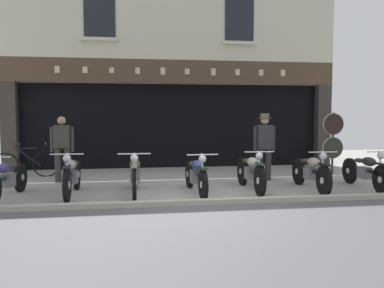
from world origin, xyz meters
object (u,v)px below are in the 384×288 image
at_px(motorcycle_center, 196,174).
at_px(motorcycle_right, 311,171).
at_px(motorcycle_far_left, 7,178).
at_px(leaning_bicycle, 26,164).
at_px(advert_board_near, 121,114).
at_px(tyre_sign_pole, 333,137).
at_px(shopkeeper_center, 264,143).
at_px(motorcycle_center_left, 135,174).
at_px(motorcycle_center_right, 251,171).
at_px(motorcycle_far_right, 365,170).
at_px(motorcycle_left, 72,175).
at_px(salesman_left, 62,146).

height_order(motorcycle_center, motorcycle_right, motorcycle_right).
distance_m(motorcycle_far_left, motorcycle_right, 6.32).
height_order(motorcycle_right, leaning_bicycle, leaning_bicycle).
xyz_separation_m(motorcycle_right, advert_board_near, (-4.21, 4.26, 1.26)).
bearing_deg(motorcycle_far_left, tyre_sign_pole, -161.32).
bearing_deg(leaning_bicycle, motorcycle_far_left, -4.05).
bearing_deg(advert_board_near, shopkeeper_center, -38.58).
xyz_separation_m(motorcycle_center_left, motorcycle_center_right, (2.50, 0.08, -0.01)).
distance_m(motorcycle_center_right, tyre_sign_pole, 3.54).
bearing_deg(motorcycle_center_right, motorcycle_far_right, 176.42).
relative_size(motorcycle_far_right, advert_board_near, 1.84).
height_order(motorcycle_left, salesman_left, salesman_left).
bearing_deg(motorcycle_left, leaning_bicycle, -58.92).
relative_size(motorcycle_right, leaning_bicycle, 1.17).
distance_m(motorcycle_far_right, tyre_sign_pole, 2.19).
bearing_deg(motorcycle_center_right, salesman_left, -22.24).
height_order(motorcycle_center, tyre_sign_pole, tyre_sign_pole).
height_order(motorcycle_center_left, motorcycle_center, motorcycle_center_left).
height_order(motorcycle_far_left, motorcycle_right, motorcycle_far_left).
relative_size(motorcycle_center_left, shopkeeper_center, 1.25).
bearing_deg(shopkeeper_center, motorcycle_center_right, 58.81).
xyz_separation_m(motorcycle_far_left, motorcycle_far_right, (7.60, -0.05, -0.00)).
distance_m(motorcycle_center_left, shopkeeper_center, 3.52).
xyz_separation_m(salesman_left, leaning_bicycle, (-1.09, 0.86, -0.52)).
bearing_deg(motorcycle_far_right, tyre_sign_pole, -96.56).
height_order(motorcycle_left, motorcycle_right, motorcycle_left).
relative_size(shopkeeper_center, tyre_sign_pole, 0.98).
bearing_deg(advert_board_near, motorcycle_far_right, -37.94).
bearing_deg(tyre_sign_pole, leaning_bicycle, 175.15).
bearing_deg(motorcycle_left, motorcycle_far_right, 178.45).
height_order(motorcycle_left, motorcycle_center, motorcycle_left).
bearing_deg(motorcycle_right, motorcycle_left, -0.49).
relative_size(motorcycle_far_left, motorcycle_far_right, 1.04).
bearing_deg(motorcycle_far_right, motorcycle_center, 2.18).
xyz_separation_m(motorcycle_left, motorcycle_right, (5.10, -0.15, -0.01)).
relative_size(motorcycle_right, advert_board_near, 1.86).
bearing_deg(tyre_sign_pole, motorcycle_right, -127.87).
xyz_separation_m(motorcycle_center, advert_board_near, (-1.65, 4.29, 1.27)).
xyz_separation_m(motorcycle_center_right, salesman_left, (-4.26, 1.75, 0.47)).
xyz_separation_m(motorcycle_center_left, advert_board_near, (-0.39, 4.20, 1.25)).
bearing_deg(tyre_sign_pole, motorcycle_center, -153.37).
distance_m(motorcycle_center_right, leaning_bicycle, 5.95).
distance_m(motorcycle_center, advert_board_near, 4.77).
bearing_deg(leaning_bicycle, motorcycle_far_right, 59.46).
xyz_separation_m(motorcycle_center, motorcycle_far_right, (3.84, 0.01, -0.00)).
bearing_deg(leaning_bicycle, advert_board_near, 110.29).
relative_size(salesman_left, advert_board_near, 1.54).
xyz_separation_m(motorcycle_left, motorcycle_center_left, (1.28, -0.09, 0.00)).
height_order(motorcycle_far_left, motorcycle_left, motorcycle_left).
relative_size(motorcycle_left, advert_board_near, 1.91).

